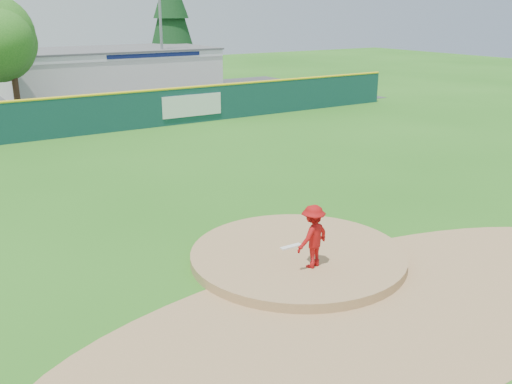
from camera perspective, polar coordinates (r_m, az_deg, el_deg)
ground at (r=14.81m, az=4.18°, el=-6.81°), size 120.00×120.00×0.00m
pitchers_mound at (r=14.81m, az=4.18°, el=-6.81°), size 5.50×5.50×0.50m
pitching_rubber at (r=14.92m, az=3.52°, el=-5.47°), size 0.60×0.15×0.04m
infield_dirt_arc at (r=12.80m, az=12.33°, el=-11.41°), size 15.40×15.40×0.01m
parking_lot at (r=39.10m, az=-20.23°, el=7.75°), size 44.00×16.00×0.02m
pitcher at (r=13.62m, az=5.71°, el=-4.43°), size 1.11×0.81×1.55m
van at (r=34.52m, az=-9.42°, el=8.63°), size 5.61×3.40×1.45m
pool_building_grp at (r=45.23m, az=-14.39°, el=11.65°), size 15.20×8.20×3.31m
fence_banners at (r=30.08m, az=-17.68°, el=7.17°), size 16.64×0.04×1.20m
outfield_fence at (r=30.30m, az=-16.59°, el=7.51°), size 40.00×0.14×2.07m
deciduous_tree at (r=36.30m, az=-23.44°, el=13.94°), size 5.60×5.60×7.36m
conifer_tree at (r=51.29m, az=-8.50°, el=17.03°), size 4.40×4.40×9.50m
light_pole_right at (r=43.27m, az=-9.55°, el=16.85°), size 1.75×0.25×10.00m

